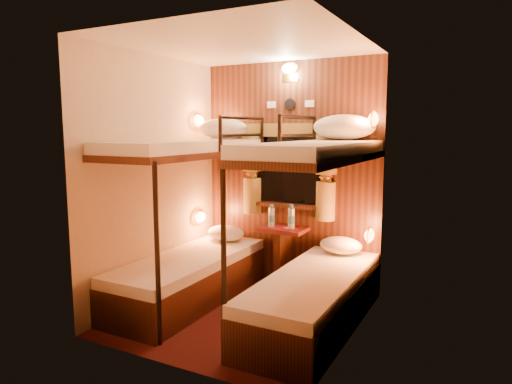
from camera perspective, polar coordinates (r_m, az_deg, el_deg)
The scene contains 22 objects.
floor at distance 4.34m, azimuth -1.50°, elevation -15.01°, with size 2.10×2.10×0.00m, color #34110E.
ceiling at distance 4.07m, azimuth -1.62°, elevation 17.95°, with size 2.10×2.10×0.00m, color silver.
wall_back at distance 4.97m, azimuth 4.35°, elevation 2.20°, with size 2.40×2.40×0.00m, color #C6B293.
wall_front at distance 3.17m, azimuth -10.86°, elevation -1.13°, with size 2.40×2.40×0.00m, color #C6B293.
wall_left at distance 4.60m, azimuth -12.51°, elevation 1.59°, with size 2.40×2.40×0.00m, color #C6B293.
wall_right at distance 3.65m, azimuth 12.27°, elevation 0.02°, with size 2.40×2.40×0.00m, color #C6B293.
back_panel at distance 4.96m, azimuth 4.28°, elevation 2.19°, with size 2.00×0.03×2.40m, color black.
bunk_left at distance 4.55m, azimuth -8.29°, elevation -6.58°, with size 0.72×1.90×1.82m.
bunk_right at distance 3.96m, azimuth 7.29°, elevation -8.77°, with size 0.72×1.90×1.82m.
window at distance 4.93m, azimuth 4.14°, elevation 1.94°, with size 1.00×0.12×0.79m.
curtains at distance 4.89m, azimuth 3.99°, elevation 2.87°, with size 1.10×0.22×1.00m.
back_fixtures at distance 4.93m, azimuth 4.24°, elevation 14.33°, with size 0.54×0.09×0.48m.
reading_lamps at distance 4.65m, azimuth 2.65°, elevation 2.32°, with size 2.00×0.20×1.25m.
table at distance 4.93m, azimuth 3.33°, elevation -7.12°, with size 0.50×0.34×0.66m.
bottle_left at distance 4.88m, azimuth 1.97°, elevation -3.17°, with size 0.07×0.07×0.24m.
bottle_right at distance 4.79m, azimuth 4.43°, elevation -3.30°, with size 0.08×0.08×0.26m.
sachet_a at distance 4.83m, azimuth 4.10°, elevation -4.52°, with size 0.09×0.07×0.01m, color silver.
sachet_b at distance 4.88m, azimuth 4.49°, elevation -4.41°, with size 0.07×0.05×0.01m, color silver.
pillow_lower_left at distance 5.11m, azimuth -3.79°, elevation -5.13°, with size 0.43×0.31×0.17m, color silver.
pillow_lower_right at distance 4.65m, azimuth 10.56°, elevation -6.56°, with size 0.43×0.31×0.17m, color silver.
pillow_upper_left at distance 4.95m, azimuth -4.14°, elevation 7.93°, with size 0.55×0.40×0.22m, color silver.
pillow_upper_right at distance 4.51m, azimuth 10.96°, elevation 7.98°, with size 0.61×0.44×0.24m, color silver.
Camera 1 is at (1.95, -3.50, 1.69)m, focal length 32.00 mm.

